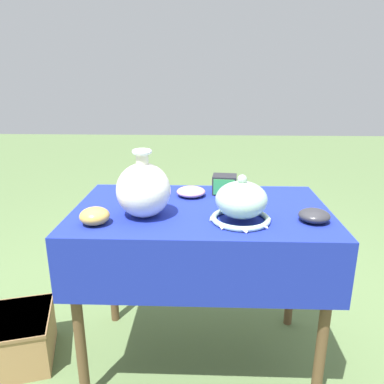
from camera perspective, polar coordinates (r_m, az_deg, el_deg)
ground_plane at (r=2.03m, az=1.23°, el=-23.64°), size 14.00×14.00×0.00m
display_table at (r=1.65m, az=1.38°, el=-5.65°), size 1.10×0.67×0.79m
vase_tall_bulbous at (r=1.51m, az=-7.42°, el=0.38°), size 0.22×0.22×0.28m
vase_dome_bell at (r=1.47m, az=7.52°, el=-1.65°), size 0.25×0.25×0.19m
mosaic_tile_box at (r=1.81m, az=4.96°, el=1.16°), size 0.12×0.11×0.09m
cup_wide_terracotta at (r=1.76m, az=-6.48°, el=0.53°), size 0.09×0.09×0.08m
bowl_shallow_charcoal at (r=1.54m, az=18.12°, el=-3.43°), size 0.12×0.12×0.05m
bowl_shallow_ochre at (r=1.49m, az=-14.62°, el=-3.55°), size 0.12×0.12×0.07m
bowl_shallow_rose at (r=1.77m, az=-0.16°, el=0.05°), size 0.14×0.14×0.04m
wooden_crate at (r=2.11m, az=-25.50°, el=-19.41°), size 0.44×0.43×0.24m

